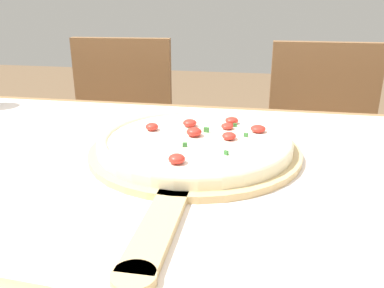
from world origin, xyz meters
TOP-DOWN VIEW (x-y plane):
  - dining_table at (0.00, 0.00)m, footprint 1.48×0.96m
  - towel_cloth at (0.00, 0.00)m, footprint 1.40×0.88m
  - pizza_peel at (0.02, 0.10)m, footprint 0.39×0.59m
  - pizza at (0.02, 0.12)m, footprint 0.36×0.36m
  - chair_left at (-0.40, 0.83)m, footprint 0.43×0.43m
  - chair_right at (0.35, 0.83)m, footprint 0.41×0.41m

SIDE VIEW (x-z plane):
  - chair_left at x=-0.40m, z-range 0.07..0.94m
  - chair_right at x=0.35m, z-range 0.07..0.94m
  - dining_table at x=0.00m, z-range 0.28..1.02m
  - towel_cloth at x=0.00m, z-range 0.75..0.75m
  - pizza_peel at x=0.02m, z-range 0.75..0.76m
  - pizza at x=0.02m, z-range 0.76..0.79m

